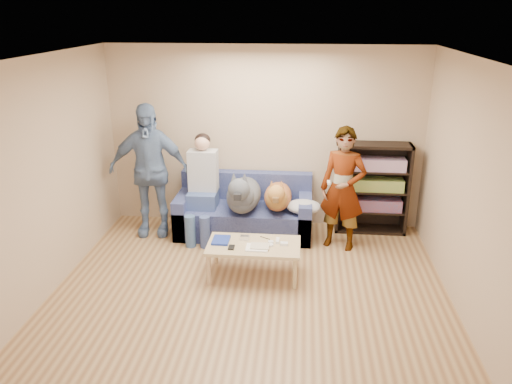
# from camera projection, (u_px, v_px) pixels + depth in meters

# --- Properties ---
(ground) EXTENTS (5.00, 5.00, 0.00)m
(ground) POSITION_uv_depth(u_px,v_px,m) (245.00, 315.00, 5.27)
(ground) COLOR brown
(ground) RESTS_ON ground
(ceiling) EXTENTS (5.00, 5.00, 0.00)m
(ceiling) POSITION_uv_depth(u_px,v_px,m) (243.00, 63.00, 4.37)
(ceiling) COLOR white
(ceiling) RESTS_ON ground
(wall_back) EXTENTS (4.50, 0.00, 4.50)m
(wall_back) POSITION_uv_depth(u_px,v_px,m) (265.00, 138.00, 7.15)
(wall_back) COLOR tan
(wall_back) RESTS_ON ground
(wall_front) EXTENTS (4.50, 0.00, 4.50)m
(wall_front) POSITION_uv_depth(u_px,v_px,m) (185.00, 382.00, 2.48)
(wall_front) COLOR tan
(wall_front) RESTS_ON ground
(wall_left) EXTENTS (0.00, 5.00, 5.00)m
(wall_left) POSITION_uv_depth(u_px,v_px,m) (22.00, 193.00, 5.02)
(wall_left) COLOR tan
(wall_left) RESTS_ON ground
(wall_right) EXTENTS (0.00, 5.00, 5.00)m
(wall_right) POSITION_uv_depth(u_px,v_px,m) (485.00, 209.00, 4.62)
(wall_right) COLOR tan
(wall_right) RESTS_ON ground
(blanket) EXTENTS (0.47, 0.40, 0.16)m
(blanket) POSITION_uv_depth(u_px,v_px,m) (304.00, 207.00, 6.79)
(blanket) COLOR #A9A9AD
(blanket) RESTS_ON sofa
(person_standing_right) EXTENTS (0.70, 0.57, 1.65)m
(person_standing_right) POSITION_uv_depth(u_px,v_px,m) (343.00, 189.00, 6.52)
(person_standing_right) COLOR gray
(person_standing_right) RESTS_ON ground
(person_standing_left) EXTENTS (1.14, 0.55, 1.88)m
(person_standing_left) POSITION_uv_depth(u_px,v_px,m) (149.00, 170.00, 6.90)
(person_standing_left) COLOR #6B8AAB
(person_standing_left) RESTS_ON ground
(held_controller) EXTENTS (0.04, 0.11, 0.03)m
(held_controller) POSITION_uv_depth(u_px,v_px,m) (329.00, 182.00, 6.30)
(held_controller) COLOR silver
(held_controller) RESTS_ON person_standing_right
(notebook_blue) EXTENTS (0.20, 0.26, 0.03)m
(notebook_blue) POSITION_uv_depth(u_px,v_px,m) (221.00, 240.00, 5.99)
(notebook_blue) COLOR navy
(notebook_blue) RESTS_ON coffee_table
(papers) EXTENTS (0.26, 0.20, 0.02)m
(papers) POSITION_uv_depth(u_px,v_px,m) (257.00, 248.00, 5.81)
(papers) COLOR white
(papers) RESTS_ON coffee_table
(magazine) EXTENTS (0.22, 0.17, 0.01)m
(magazine) POSITION_uv_depth(u_px,v_px,m) (260.00, 246.00, 5.82)
(magazine) COLOR beige
(magazine) RESTS_ON coffee_table
(camera_silver) EXTENTS (0.11, 0.06, 0.05)m
(camera_silver) POSITION_uv_depth(u_px,v_px,m) (245.00, 238.00, 6.02)
(camera_silver) COLOR silver
(camera_silver) RESTS_ON coffee_table
(controller_a) EXTENTS (0.04, 0.13, 0.03)m
(controller_a) POSITION_uv_depth(u_px,v_px,m) (278.00, 240.00, 5.97)
(controller_a) COLOR white
(controller_a) RESTS_ON coffee_table
(controller_b) EXTENTS (0.09, 0.06, 0.03)m
(controller_b) POSITION_uv_depth(u_px,v_px,m) (284.00, 244.00, 5.89)
(controller_b) COLOR white
(controller_b) RESTS_ON coffee_table
(headphone_cup_a) EXTENTS (0.07, 0.07, 0.02)m
(headphone_cup_a) POSITION_uv_depth(u_px,v_px,m) (270.00, 245.00, 5.87)
(headphone_cup_a) COLOR white
(headphone_cup_a) RESTS_ON coffee_table
(headphone_cup_b) EXTENTS (0.07, 0.07, 0.02)m
(headphone_cup_b) POSITION_uv_depth(u_px,v_px,m) (271.00, 242.00, 5.94)
(headphone_cup_b) COLOR silver
(headphone_cup_b) RESTS_ON coffee_table
(pen_orange) EXTENTS (0.13, 0.06, 0.01)m
(pen_orange) POSITION_uv_depth(u_px,v_px,m) (251.00, 250.00, 5.76)
(pen_orange) COLOR orange
(pen_orange) RESTS_ON coffee_table
(pen_black) EXTENTS (0.13, 0.08, 0.01)m
(pen_black) POSITION_uv_depth(u_px,v_px,m) (265.00, 238.00, 6.06)
(pen_black) COLOR black
(pen_black) RESTS_ON coffee_table
(wallet) EXTENTS (0.07, 0.12, 0.02)m
(wallet) POSITION_uv_depth(u_px,v_px,m) (231.00, 247.00, 5.82)
(wallet) COLOR black
(wallet) RESTS_ON coffee_table
(sofa) EXTENTS (1.90, 0.85, 0.82)m
(sofa) POSITION_uv_depth(u_px,v_px,m) (245.00, 214.00, 7.15)
(sofa) COLOR #515B93
(sofa) RESTS_ON ground
(person_seated) EXTENTS (0.40, 0.73, 1.47)m
(person_seated) POSITION_uv_depth(u_px,v_px,m) (202.00, 183.00, 6.91)
(person_seated) COLOR #445297
(person_seated) RESTS_ON sofa
(dog_gray) EXTENTS (0.47, 1.28, 0.68)m
(dog_gray) POSITION_uv_depth(u_px,v_px,m) (243.00, 194.00, 6.79)
(dog_gray) COLOR #4C4F56
(dog_gray) RESTS_ON sofa
(dog_tan) EXTENTS (0.38, 1.15, 0.55)m
(dog_tan) POSITION_uv_depth(u_px,v_px,m) (278.00, 196.00, 6.85)
(dog_tan) COLOR #B36E36
(dog_tan) RESTS_ON sofa
(coffee_table) EXTENTS (1.10, 0.60, 0.42)m
(coffee_table) POSITION_uv_depth(u_px,v_px,m) (254.00, 248.00, 5.92)
(coffee_table) COLOR tan
(coffee_table) RESTS_ON ground
(bookshelf) EXTENTS (1.00, 0.34, 1.30)m
(bookshelf) POSITION_uv_depth(u_px,v_px,m) (372.00, 186.00, 7.07)
(bookshelf) COLOR black
(bookshelf) RESTS_ON ground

